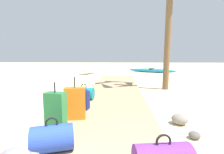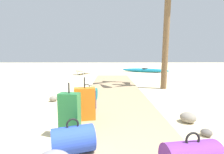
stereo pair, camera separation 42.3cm
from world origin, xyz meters
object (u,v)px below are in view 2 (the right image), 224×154
Objects in this scene: suitcase_green at (70,113)px; lounge_chair at (83,70)px; kayak at (145,70)px; backpack_navy at (88,98)px; duffel_bag_teal at (87,94)px; suitcase_orange at (85,104)px; duffel_bag_blue at (73,140)px.

suitcase_green is 0.50× the size of lounge_chair.
suitcase_green is 0.22× the size of kayak.
suitcase_green is (-0.15, -1.25, 0.06)m from backpack_navy.
suitcase_green is at bearing -82.70° from lounge_chair.
duffel_bag_teal is 2.18m from suitcase_green.
duffel_bag_teal is 1.15× the size of backpack_navy.
lounge_chair is at bearing 97.30° from suitcase_green.
suitcase_orange is 0.22× the size of kayak.
suitcase_orange is at bearing -84.28° from duffel_bag_teal.
kayak is (4.80, 1.57, -0.16)m from lounge_chair.
kayak is at bearing 72.86° from suitcase_green.
lounge_chair is at bearing 97.82° from duffel_bag_blue.
lounge_chair is 5.05m from kayak.
suitcase_orange is at bearing 75.62° from suitcase_green.
kayak is at bearing 72.71° from suitcase_orange.
suitcase_green is at bearing -90.07° from duffel_bag_teal.
lounge_chair is (-1.27, 7.71, 0.07)m from duffel_bag_teal.
duffel_bag_blue is 0.17× the size of kayak.
backpack_navy is 10.75m from kayak.
duffel_bag_teal is 0.16× the size of kayak.
duffel_bag_blue is 12.52m from kayak.
suitcase_orange reaches higher than duffel_bag_blue.
duffel_bag_blue is at bearing -89.25° from backpack_navy.
lounge_chair reaches higher than backpack_navy.
suitcase_orange reaches higher than backpack_navy.
suitcase_orange reaches higher than kayak.
duffel_bag_blue is at bearing -86.48° from duffel_bag_teal.
lounge_chair is at bearing 99.32° from backpack_navy.
duffel_bag_blue is 1.06× the size of duffel_bag_teal.
duffel_bag_teal is at bearing 93.52° from duffel_bag_blue.
duffel_bag_blue is 0.75× the size of suitcase_green.
backpack_navy is at bearing -80.97° from duffel_bag_teal.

